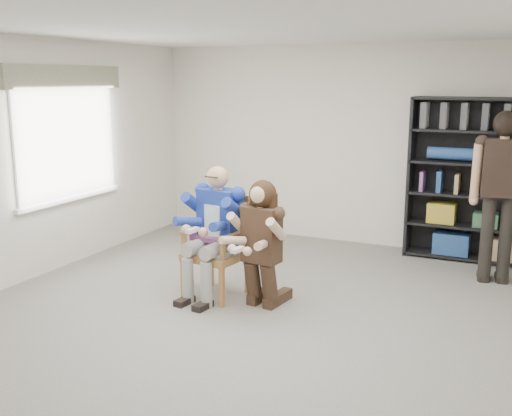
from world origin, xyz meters
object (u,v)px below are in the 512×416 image
at_px(armchair, 216,247).
at_px(kneeling_woman, 260,246).
at_px(standing_man, 499,200).
at_px(bookshelf, 481,181).
at_px(seated_man, 215,232).

height_order(armchair, kneeling_woman, kneeling_woman).
relative_size(armchair, standing_man, 0.56).
distance_m(bookshelf, standing_man, 0.86).
distance_m(armchair, seated_man, 0.17).
bearing_deg(seated_man, kneeling_woman, -4.00).
bearing_deg(bookshelf, seated_man, -133.54).
height_order(seated_man, bookshelf, bookshelf).
bearing_deg(kneeling_woman, armchair, 176.00).
relative_size(armchair, bookshelf, 0.53).
distance_m(armchair, bookshelf, 3.57).
height_order(kneeling_woman, standing_man, standing_man).
bearing_deg(kneeling_woman, standing_man, 49.04).
bearing_deg(armchair, standing_man, 40.61).
bearing_deg(standing_man, armchair, -158.24).
relative_size(bookshelf, standing_man, 1.07).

